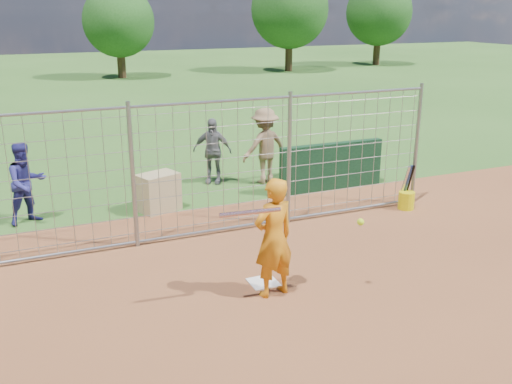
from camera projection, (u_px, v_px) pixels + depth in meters
name	position (u px, v px, depth m)	size (l,w,h in m)	color
ground	(258.00, 278.00, 9.03)	(100.00, 100.00, 0.00)	#2D591E
home_plate	(263.00, 282.00, 8.85)	(0.43, 0.43, 0.02)	silver
dugout_wall	(331.00, 166.00, 13.27)	(2.60, 0.20, 1.10)	#11381E
batter	(274.00, 238.00, 8.23)	(0.66, 0.43, 1.81)	orange
bystander_a	(27.00, 183.00, 11.11)	(0.79, 0.62, 1.63)	navy
bystander_b	(212.00, 151.00, 13.67)	(0.94, 0.39, 1.60)	slate
bystander_c	(265.00, 146.00, 13.67)	(1.18, 0.68, 1.83)	#836647
equipment_bin	(159.00, 192.00, 11.90)	(0.80, 0.55, 0.80)	tan
equipment_in_play	(278.00, 215.00, 7.82)	(2.11, 0.35, 0.39)	silver
bucket_with_bats	(406.00, 198.00, 12.04)	(0.34, 0.37, 0.97)	yellow
backstop_fence	(215.00, 170.00, 10.39)	(9.08, 0.08, 2.60)	gray
tree_line	(120.00, 14.00, 33.68)	(44.66, 6.72, 6.48)	#3F2B19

